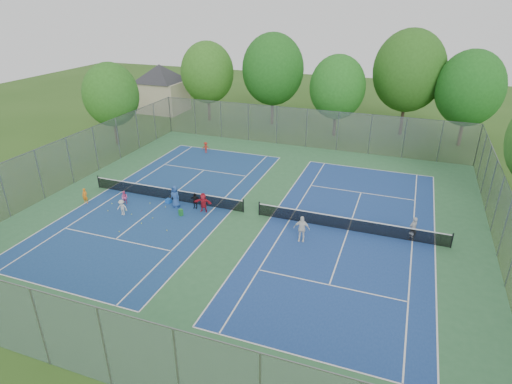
% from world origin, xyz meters
% --- Properties ---
extents(ground, '(120.00, 120.00, 0.00)m').
position_xyz_m(ground, '(0.00, 0.00, 0.00)').
color(ground, '#2E541A').
rests_on(ground, ground).
extents(court_pad, '(32.00, 32.00, 0.01)m').
position_xyz_m(court_pad, '(0.00, 0.00, 0.01)').
color(court_pad, '#31683C').
rests_on(court_pad, ground).
extents(court_left, '(10.97, 23.77, 0.01)m').
position_xyz_m(court_left, '(-7.00, 0.00, 0.02)').
color(court_left, navy).
rests_on(court_left, court_pad).
extents(court_right, '(10.97, 23.77, 0.01)m').
position_xyz_m(court_right, '(7.00, 0.00, 0.02)').
color(court_right, navy).
rests_on(court_right, court_pad).
extents(net_left, '(12.87, 0.10, 0.91)m').
position_xyz_m(net_left, '(-7.00, 0.00, 0.46)').
color(net_left, black).
rests_on(net_left, ground).
extents(net_right, '(12.87, 0.10, 0.91)m').
position_xyz_m(net_right, '(7.00, 0.00, 0.46)').
color(net_right, black).
rests_on(net_right, ground).
extents(fence_north, '(32.00, 0.10, 4.00)m').
position_xyz_m(fence_north, '(0.00, 16.00, 2.00)').
color(fence_north, gray).
rests_on(fence_north, ground).
extents(fence_south, '(32.00, 0.10, 4.00)m').
position_xyz_m(fence_south, '(0.00, -16.00, 2.00)').
color(fence_south, gray).
rests_on(fence_south, ground).
extents(fence_west, '(0.10, 32.00, 4.00)m').
position_xyz_m(fence_west, '(-16.00, 0.00, 2.00)').
color(fence_west, gray).
rests_on(fence_west, ground).
extents(fence_east, '(0.10, 32.00, 4.00)m').
position_xyz_m(fence_east, '(16.00, 0.00, 2.00)').
color(fence_east, gray).
rests_on(fence_east, ground).
extents(house, '(11.03, 11.03, 7.30)m').
position_xyz_m(house, '(-22.00, 24.00, 4.21)').
color(house, '#B7A88C').
rests_on(house, ground).
extents(tree_nw, '(6.40, 6.40, 9.58)m').
position_xyz_m(tree_nw, '(-14.00, 22.00, 5.89)').
color(tree_nw, '#443326').
rests_on(tree_nw, ground).
extents(tree_nl, '(7.20, 7.20, 10.69)m').
position_xyz_m(tree_nl, '(-6.00, 23.00, 6.54)').
color(tree_nl, '#443326').
rests_on(tree_nl, ground).
extents(tree_nc, '(6.00, 6.00, 8.85)m').
position_xyz_m(tree_nc, '(2.00, 21.00, 5.39)').
color(tree_nc, '#443326').
rests_on(tree_nc, ground).
extents(tree_nr, '(7.60, 7.60, 11.42)m').
position_xyz_m(tree_nr, '(9.00, 24.00, 7.04)').
color(tree_nr, '#443326').
rests_on(tree_nr, ground).
extents(tree_ne, '(6.60, 6.60, 9.77)m').
position_xyz_m(tree_ne, '(15.00, 22.00, 5.97)').
color(tree_ne, '#443326').
rests_on(tree_ne, ground).
extents(tree_side_w, '(5.60, 5.60, 8.47)m').
position_xyz_m(tree_side_w, '(-19.00, 10.00, 5.24)').
color(tree_side_w, '#443326').
rests_on(tree_side_w, ground).
extents(ball_crate, '(0.44, 0.44, 0.32)m').
position_xyz_m(ball_crate, '(-6.56, -0.52, 0.16)').
color(ball_crate, blue).
rests_on(ball_crate, ground).
extents(ball_hopper, '(0.34, 0.34, 0.50)m').
position_xyz_m(ball_hopper, '(-4.64, -2.02, 0.25)').
color(ball_hopper, '#23832F').
rests_on(ball_hopper, ground).
extents(student_a, '(0.47, 0.34, 1.21)m').
position_xyz_m(student_a, '(-12.44, -2.73, 0.60)').
color(student_a, orange).
rests_on(student_a, ground).
extents(student_b, '(0.52, 0.41, 1.05)m').
position_xyz_m(student_b, '(-9.55, -1.81, 0.52)').
color(student_b, '#EA5B9D').
rests_on(student_b, ground).
extents(student_c, '(0.82, 0.54, 1.20)m').
position_xyz_m(student_c, '(-8.62, -3.39, 0.60)').
color(student_c, beige).
rests_on(student_c, ground).
extents(student_d, '(0.76, 0.41, 1.23)m').
position_xyz_m(student_d, '(-4.22, -0.60, 0.62)').
color(student_d, black).
rests_on(student_d, ground).
extents(student_e, '(0.96, 0.76, 1.73)m').
position_xyz_m(student_e, '(-5.69, -0.91, 0.87)').
color(student_e, '#274C91').
rests_on(student_e, ground).
extents(student_f, '(1.40, 0.55, 1.48)m').
position_xyz_m(student_f, '(-3.38, -0.89, 0.74)').
color(student_f, red).
rests_on(student_f, ground).
extents(child_far_baseline, '(0.83, 0.66, 1.12)m').
position_xyz_m(child_far_baseline, '(-8.94, 10.74, 0.56)').
color(child_far_baseline, '#A32417').
rests_on(child_far_baseline, ground).
extents(instructor, '(0.72, 0.70, 1.66)m').
position_xyz_m(instructor, '(11.03, 0.16, 0.83)').
color(instructor, gray).
rests_on(instructor, ground).
extents(teen_court_b, '(1.08, 0.55, 1.77)m').
position_xyz_m(teen_court_b, '(4.35, -2.39, 0.89)').
color(teen_court_b, white).
rests_on(teen_court_b, ground).
extents(tennis_ball_0, '(0.07, 0.07, 0.07)m').
position_xyz_m(tennis_ball_0, '(-7.80, -1.16, 0.03)').
color(tennis_ball_0, '#B7D631').
rests_on(tennis_ball_0, ground).
extents(tennis_ball_1, '(0.07, 0.07, 0.07)m').
position_xyz_m(tennis_ball_1, '(-8.85, -2.76, 0.03)').
color(tennis_ball_1, '#BAD932').
rests_on(tennis_ball_1, ground).
extents(tennis_ball_2, '(0.07, 0.07, 0.07)m').
position_xyz_m(tennis_ball_2, '(-10.50, -2.19, 0.03)').
color(tennis_ball_2, '#D3F338').
rests_on(tennis_ball_2, ground).
extents(tennis_ball_3, '(0.07, 0.07, 0.07)m').
position_xyz_m(tennis_ball_3, '(-7.34, -5.56, 0.03)').
color(tennis_ball_3, gold).
rests_on(tennis_ball_3, ground).
extents(tennis_ball_4, '(0.07, 0.07, 0.07)m').
position_xyz_m(tennis_ball_4, '(-9.88, -2.06, 0.03)').
color(tennis_ball_4, '#DAE936').
rests_on(tennis_ball_4, ground).
extents(tennis_ball_5, '(0.07, 0.07, 0.07)m').
position_xyz_m(tennis_ball_5, '(-6.60, -4.07, 0.03)').
color(tennis_ball_5, '#C6E234').
rests_on(tennis_ball_5, ground).
extents(tennis_ball_6, '(0.07, 0.07, 0.07)m').
position_xyz_m(tennis_ball_6, '(-8.06, -3.17, 0.03)').
color(tennis_ball_6, '#AED631').
rests_on(tennis_ball_6, ground).
extents(tennis_ball_7, '(0.07, 0.07, 0.07)m').
position_xyz_m(tennis_ball_7, '(-6.30, -3.13, 0.03)').
color(tennis_ball_7, '#BBDA32').
rests_on(tennis_ball_7, ground).
extents(tennis_ball_8, '(0.07, 0.07, 0.07)m').
position_xyz_m(tennis_ball_8, '(-4.43, -4.32, 0.03)').
color(tennis_ball_8, yellow).
rests_on(tennis_ball_8, ground).
extents(tennis_ball_9, '(0.07, 0.07, 0.07)m').
position_xyz_m(tennis_ball_9, '(-10.00, -3.30, 0.03)').
color(tennis_ball_9, gold).
rests_on(tennis_ball_9, ground).
extents(tennis_ball_10, '(0.07, 0.07, 0.07)m').
position_xyz_m(tennis_ball_10, '(-6.36, -1.29, 0.03)').
color(tennis_ball_10, gold).
rests_on(tennis_ball_10, ground).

